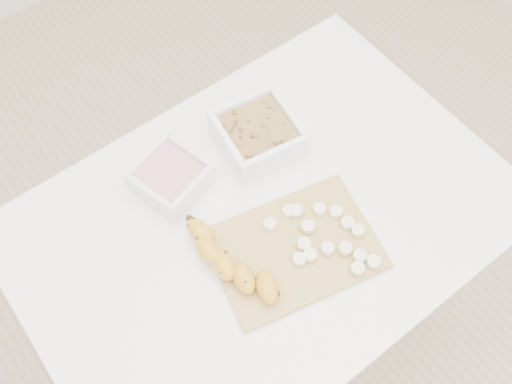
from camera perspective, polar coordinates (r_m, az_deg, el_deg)
ground at (r=1.87m, az=0.57°, el=-12.86°), size 3.50×3.50×0.00m
table at (r=1.26m, az=0.83°, el=-4.42°), size 1.00×0.70×0.75m
bowl_yogurt at (r=1.20m, az=-8.49°, el=1.50°), size 0.16×0.16×0.06m
bowl_granola at (r=1.23m, az=0.22°, el=5.80°), size 0.18×0.18×0.08m
cutting_board at (r=1.14m, az=3.89°, el=-5.69°), size 0.36×0.29×0.01m
banana at (r=1.09m, az=-2.42°, el=-7.11°), size 0.06×0.23×0.04m
banana_slices at (r=1.14m, az=6.89°, el=-4.42°), size 0.16×0.21×0.02m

